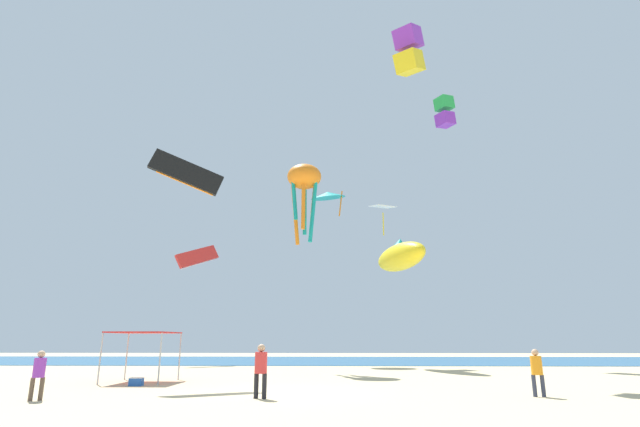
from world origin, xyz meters
TOP-DOWN VIEW (x-y plane):
  - ground at (0.00, 0.00)m, footprint 110.00×110.00m
  - ocean_strip at (0.00, 29.21)m, footprint 110.00×20.26m
  - canopy_tent at (-7.58, 4.71)m, footprint 2.82×2.97m
  - person_near_tent at (-8.28, -2.50)m, footprint 0.39×0.38m
  - person_leftmost at (9.00, -0.97)m, footprint 0.44×0.39m
  - person_central at (-0.85, -1.77)m, footprint 0.46×0.43m
  - cooler_box at (-7.00, 2.78)m, footprint 0.57×0.37m
  - kite_parafoil_black at (-6.05, 4.55)m, footprint 3.83×1.45m
  - kite_box_green at (12.12, 21.53)m, footprint 1.94×1.89m
  - kite_delta_teal at (1.27, 22.97)m, footprint 4.43×4.44m
  - kite_inflatable_yellow at (6.67, 15.89)m, footprint 4.25×7.09m
  - kite_octopus_orange at (-0.32, 13.29)m, footprint 3.33×3.33m
  - kite_diamond_white at (5.98, 20.36)m, footprint 2.45×2.44m
  - kite_parafoil_red at (-10.21, 22.06)m, footprint 3.13×3.25m
  - kite_box_purple at (6.77, 8.66)m, footprint 2.27×2.33m

SIDE VIEW (x-z plane):
  - ground at x=0.00m, z-range -0.10..0.00m
  - ocean_strip at x=0.00m, z-range 0.00..0.03m
  - cooler_box at x=-7.00m, z-range 0.00..0.35m
  - person_near_tent at x=-8.28m, z-range 0.14..1.75m
  - person_leftmost at x=9.00m, z-range 0.14..1.78m
  - person_central at x=-0.85m, z-range 0.16..1.98m
  - canopy_tent at x=-7.58m, z-range 1.04..3.37m
  - kite_inflatable_yellow at x=6.67m, z-range 6.58..9.17m
  - kite_parafoil_red at x=-10.21m, z-range 7.69..10.28m
  - kite_parafoil_black at x=-6.05m, z-range 9.31..11.71m
  - kite_diamond_white at x=5.98m, z-range 11.48..14.19m
  - kite_octopus_orange at x=-0.32m, z-range 10.09..15.86m
  - kite_delta_teal at x=1.27m, z-range 13.41..16.26m
  - kite_box_purple at x=6.77m, z-range 18.63..22.14m
  - kite_box_green at x=12.12m, z-range 20.89..23.84m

